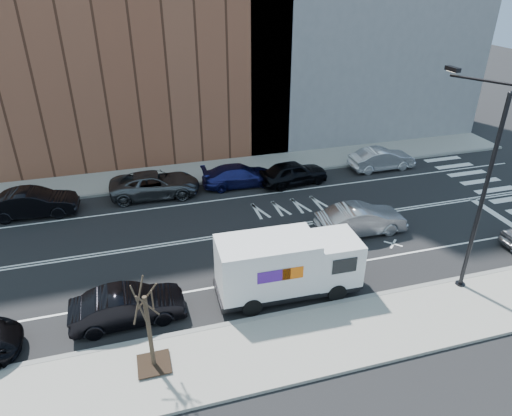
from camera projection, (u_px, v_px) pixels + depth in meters
ground at (268, 229)px, 25.67m from camera, size 120.00×120.00×0.00m
sidewalk_near at (333, 337)px, 18.18m from camera, size 44.00×3.60×0.15m
sidewalk_far at (232, 169)px, 33.09m from camera, size 44.00×3.60×0.15m
curb_near at (316, 308)px, 19.70m from camera, size 44.00×0.25×0.17m
curb_far at (238, 178)px, 31.56m from camera, size 44.00×0.25×0.17m
crosswalk at (503, 194)px, 29.56m from camera, size 3.00×14.00×0.01m
road_markings at (268, 229)px, 25.67m from camera, size 40.00×8.60×0.01m
bldg_brick at (93, 0)px, 31.74m from camera, size 26.00×10.00×22.00m
streetlight at (477, 183)px, 19.12m from camera, size 0.44×4.02×9.34m
street_tree at (150, 339)px, 16.16m from camera, size 1.20×1.20×3.75m
fedex_van at (287, 265)px, 19.98m from camera, size 6.49×2.45×2.93m
far_parked_b at (33, 203)px, 26.76m from camera, size 5.03×1.98×1.63m
far_parked_c at (155, 184)px, 29.08m from camera, size 5.76×2.90×1.56m
far_parked_d at (239, 175)px, 30.46m from camera, size 4.97×2.06×1.44m
far_parked_e at (293, 173)px, 30.66m from camera, size 4.86×2.42×1.59m
far_parked_f at (382, 159)px, 32.89m from camera, size 4.71×1.67×1.55m
driving_sedan at (361, 220)px, 25.00m from camera, size 4.99×1.84×1.63m
near_parked_rear_a at (128, 306)px, 18.75m from camera, size 4.68×1.76×1.52m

